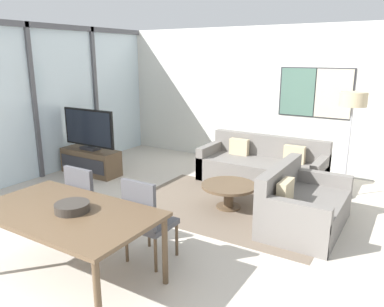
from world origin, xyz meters
TOP-DOWN VIEW (x-y plane):
  - wall_back at (0.03, 6.04)m, footprint 7.60×0.09m
  - window_wall_left at (-3.29, 3.02)m, footprint 0.07×6.04m
  - area_rug at (0.42, 3.52)m, footprint 2.95×1.98m
  - tv_console at (-2.60, 3.65)m, footprint 1.21×0.45m
  - television at (-2.60, 3.65)m, footprint 1.23×0.20m
  - sofa_main at (0.42, 4.91)m, footprint 2.18×0.91m
  - sofa_side at (1.50, 3.45)m, footprint 0.91×1.46m
  - coffee_table at (0.42, 3.52)m, footprint 0.82×0.82m
  - dining_table at (-0.12, 0.99)m, footprint 1.83×1.03m
  - dining_chair_left at (-0.57, 1.67)m, footprint 0.46×0.46m
  - dining_chair_centre at (0.33, 1.67)m, footprint 0.46×0.46m
  - fruit_bowl at (-0.05, 1.01)m, footprint 0.34×0.34m
  - floor_lamp at (1.81, 4.93)m, footprint 0.41×0.41m

SIDE VIEW (x-z plane):
  - area_rug at x=0.42m, z-range 0.00..0.01m
  - tv_console at x=-2.60m, z-range 0.00..0.48m
  - sofa_main at x=0.42m, z-range -0.14..0.68m
  - sofa_side at x=1.50m, z-range -0.14..0.68m
  - coffee_table at x=0.42m, z-range 0.09..0.47m
  - dining_chair_left at x=-0.57m, z-range 0.04..1.02m
  - dining_chair_centre at x=0.33m, z-range 0.04..1.02m
  - dining_table at x=-0.12m, z-range 0.32..1.08m
  - fruit_bowl at x=-0.05m, z-range 0.77..0.86m
  - television at x=-2.60m, z-range 0.48..1.26m
  - wall_back at x=0.03m, z-range 0.00..2.80m
  - floor_lamp at x=1.81m, z-range 0.63..2.33m
  - window_wall_left at x=-3.29m, z-range 0.13..2.93m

